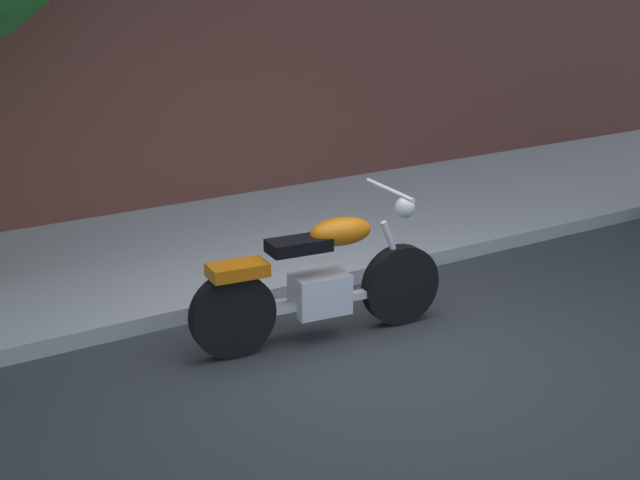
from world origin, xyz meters
TOP-DOWN VIEW (x-y plane):
  - ground_plane at (0.00, 0.00)m, footprint 60.00×60.00m
  - sidewalk at (0.00, 2.71)m, footprint 23.65×2.93m
  - motorcycle at (-0.22, 0.41)m, footprint 2.13×0.70m

SIDE VIEW (x-z plane):
  - ground_plane at x=0.00m, z-range 0.00..0.00m
  - sidewalk at x=0.00m, z-range 0.00..0.14m
  - motorcycle at x=-0.22m, z-range -0.11..1.06m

